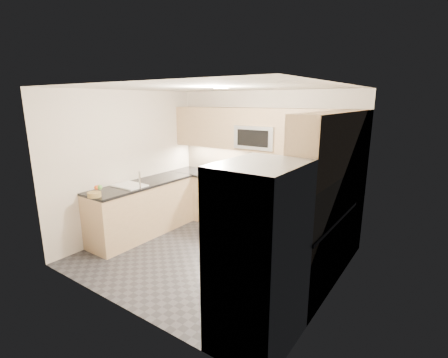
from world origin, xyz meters
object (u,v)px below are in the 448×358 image
Objects in this scene: gas_range at (253,206)px; utensil_bowl at (321,186)px; fruit_basket at (94,195)px; cutting_board at (220,174)px; refrigerator at (259,257)px; microwave at (258,137)px.

gas_range is 1.34m from utensil_bowl.
gas_range is 2.70m from fruit_basket.
gas_range is 2.40× the size of cutting_board.
utensil_bowl is at bearing -1.66° from cutting_board.
fruit_basket is at bearing 176.17° from refrigerator.
cutting_board is at bearing 175.75° from gas_range.
cutting_board is at bearing 132.02° from refrigerator.
utensil_bowl reaches higher than cutting_board.
gas_range is at bearing -179.96° from utensil_bowl.
refrigerator is (1.45, -2.43, 0.45)m from gas_range.
refrigerator reaches higher than utensil_bowl.
gas_range is at bearing -90.00° from microwave.
microwave is at bearing 90.00° from gas_range.
refrigerator is at bearing -84.34° from utensil_bowl.
fruit_basket is at bearing -139.70° from utensil_bowl.
microwave is 1.39m from utensil_bowl.
cutting_board is at bearing 178.34° from utensil_bowl.
utensil_bowl reaches higher than fruit_basket.
microwave reaches higher than utensil_bowl.
refrigerator is 4.74× the size of cutting_board.
fruit_basket is (-1.42, -2.23, 0.52)m from gas_range.
refrigerator reaches higher than cutting_board.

